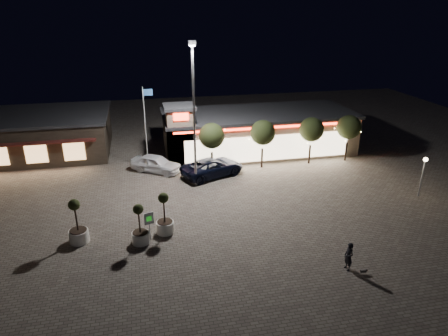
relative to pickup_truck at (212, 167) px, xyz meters
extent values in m
plane|color=#6E6559|center=(-3.86, -9.99, -0.83)|extent=(90.00, 90.00, 0.00)
cube|color=gray|center=(6.14, 6.01, 1.17)|extent=(20.00, 8.00, 4.00)
cube|color=#262628|center=(6.14, 6.01, 3.32)|extent=(20.40, 8.40, 0.30)
cube|color=#FBE4BC|center=(6.14, 1.96, 0.77)|extent=(17.00, 0.12, 2.60)
cube|color=red|center=(6.14, 1.93, 2.92)|extent=(19.00, 0.10, 0.18)
cube|color=gray|center=(-2.56, 3.31, 2.07)|extent=(2.60, 2.60, 5.80)
cube|color=#262628|center=(-2.56, 3.31, 5.12)|extent=(3.00, 3.00, 0.30)
cube|color=red|center=(-2.56, 1.96, 4.47)|extent=(1.40, 0.10, 0.70)
cube|color=#382D23|center=(-17.86, 10.01, 1.17)|extent=(16.00, 10.00, 4.00)
cube|color=#262628|center=(-17.86, 10.01, 3.32)|extent=(16.40, 10.40, 0.30)
cube|color=#591E19|center=(-17.86, 4.61, 1.97)|extent=(14.40, 0.80, 0.15)
cube|color=#FFBB72|center=(-16.36, 4.96, 0.77)|extent=(2.00, 0.12, 1.80)
cube|color=#FFBB72|center=(-12.86, 4.96, 0.77)|extent=(2.00, 0.12, 1.80)
cylinder|color=gray|center=(-1.86, -1.99, 5.17)|extent=(0.20, 0.20, 12.00)
cube|color=gray|center=(-1.86, -1.99, 11.37)|extent=(0.60, 0.40, 0.35)
cube|color=white|center=(-1.86, -1.99, 11.17)|extent=(0.45, 0.30, 0.08)
cylinder|color=white|center=(-5.86, 3.01, 3.17)|extent=(0.10, 0.10, 8.00)
cube|color=#254D87|center=(-5.41, 3.01, 6.67)|extent=(0.90, 0.04, 0.60)
cylinder|color=gray|center=(16.14, -7.99, 0.77)|extent=(0.12, 0.12, 3.20)
sphere|color=#FFE5B2|center=(16.14, -7.99, 2.47)|extent=(0.36, 0.36, 0.36)
cylinder|color=#332319|center=(0.14, 1.01, 0.13)|extent=(0.20, 0.20, 1.92)
sphere|color=#2D3819|center=(0.14, 1.01, 2.74)|extent=(2.42, 2.42, 2.42)
cylinder|color=#332319|center=(5.14, 1.01, 0.13)|extent=(0.20, 0.20, 1.92)
sphere|color=#2D3819|center=(5.14, 1.01, 2.74)|extent=(2.42, 2.42, 2.42)
cylinder|color=#332319|center=(10.14, 1.01, 0.13)|extent=(0.20, 0.20, 1.92)
sphere|color=#2D3819|center=(10.14, 1.01, 2.74)|extent=(2.42, 2.42, 2.42)
cylinder|color=#332319|center=(14.14, 1.01, 0.13)|extent=(0.20, 0.20, 1.92)
sphere|color=#2D3819|center=(14.14, 1.01, 2.74)|extent=(2.42, 2.42, 2.42)
imported|color=black|center=(0.00, 0.00, 0.00)|extent=(6.60, 4.78, 1.67)
imported|color=white|center=(-5.14, 2.00, 0.00)|extent=(5.19, 4.33, 1.67)
imported|color=black|center=(5.36, -15.98, 0.07)|extent=(0.52, 0.71, 1.82)
cube|color=#59514C|center=(6.06, -16.60, -0.62)|extent=(0.35, 0.16, 0.18)
sphere|color=#59514C|center=(6.26, -16.62, -0.55)|extent=(0.16, 0.16, 0.16)
cylinder|color=white|center=(-10.91, -9.39, -0.40)|extent=(1.30, 1.30, 0.87)
cylinder|color=black|center=(-10.91, -9.39, 0.06)|extent=(1.13, 1.13, 0.07)
cylinder|color=#332319|center=(-10.91, -9.39, 1.06)|extent=(0.11, 0.11, 1.95)
sphere|color=#2D3819|center=(-10.91, -9.39, 1.99)|extent=(0.76, 0.76, 0.76)
cylinder|color=white|center=(-6.84, -10.37, -0.44)|extent=(1.18, 1.18, 0.78)
cylinder|color=black|center=(-6.84, -10.37, -0.03)|extent=(1.02, 1.02, 0.06)
cylinder|color=#332319|center=(-6.84, -10.37, 0.88)|extent=(0.10, 0.10, 1.77)
sphere|color=#2D3819|center=(-6.84, -10.37, 1.72)|extent=(0.69, 0.69, 0.69)
cylinder|color=white|center=(-5.13, -9.38, -0.42)|extent=(1.25, 1.25, 0.83)
cylinder|color=black|center=(-5.13, -9.38, 0.02)|extent=(1.08, 1.08, 0.06)
cylinder|color=#332319|center=(-5.13, -9.38, 0.99)|extent=(0.10, 0.10, 1.88)
sphere|color=#2D3819|center=(-5.13, -9.38, 1.88)|extent=(0.73, 0.73, 0.73)
cylinder|color=gray|center=(-6.20, -10.01, -0.22)|extent=(0.08, 0.08, 1.22)
cube|color=white|center=(-6.20, -10.01, 0.74)|extent=(0.65, 0.25, 0.86)
cube|color=#1BA51B|center=(-6.20, -10.05, 0.74)|extent=(0.35, 0.13, 0.36)
camera|label=1|loc=(-6.16, -34.11, 14.03)|focal=32.00mm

